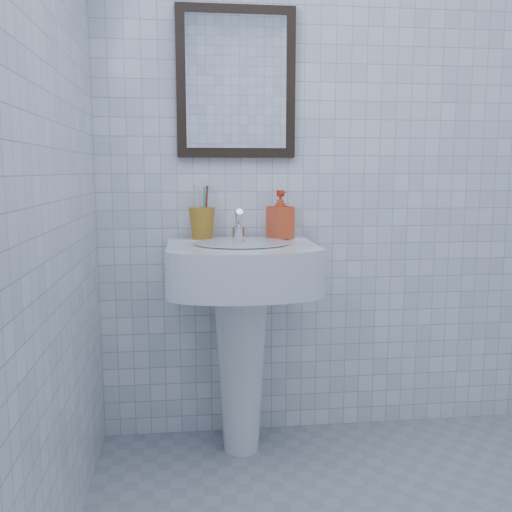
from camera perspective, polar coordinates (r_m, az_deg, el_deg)
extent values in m
cube|color=white|center=(2.58, 9.34, 9.87)|extent=(2.20, 0.02, 2.50)
cube|color=white|center=(1.34, -24.09, 10.63)|extent=(0.02, 2.40, 2.50)
cone|color=white|center=(2.44, -1.52, -10.99)|extent=(0.23, 0.23, 0.74)
cube|color=white|center=(2.28, -1.44, -1.03)|extent=(0.59, 0.42, 0.18)
cube|color=white|center=(2.43, -1.81, 1.43)|extent=(0.59, 0.11, 0.03)
cylinder|color=silver|center=(2.24, -1.38, 1.33)|extent=(0.37, 0.37, 0.01)
cylinder|color=white|center=(2.40, -1.76, 2.35)|extent=(0.05, 0.05, 0.05)
cylinder|color=white|center=(2.38, -1.73, 3.82)|extent=(0.03, 0.10, 0.08)
cylinder|color=white|center=(2.42, -1.81, 3.40)|extent=(0.03, 0.05, 0.10)
imported|color=red|center=(2.42, 2.44, 4.15)|extent=(0.12, 0.12, 0.20)
cube|color=black|center=(2.50, -2.01, 16.93)|extent=(0.50, 0.04, 0.62)
cube|color=white|center=(2.48, -1.97, 17.00)|extent=(0.42, 0.00, 0.54)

